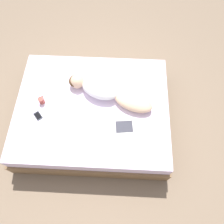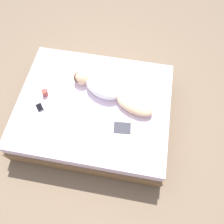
{
  "view_description": "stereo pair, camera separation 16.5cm",
  "coord_description": "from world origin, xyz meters",
  "px_view_note": "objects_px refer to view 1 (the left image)",
  "views": [
    {
      "loc": [
        -1.39,
        -0.35,
        3.18
      ],
      "look_at": [
        -0.11,
        -0.28,
        0.56
      ],
      "focal_mm": 35.0,
      "sensor_mm": 36.0,
      "label": 1
    },
    {
      "loc": [
        -1.37,
        -0.51,
        3.18
      ],
      "look_at": [
        -0.11,
        -0.28,
        0.56
      ],
      "focal_mm": 35.0,
      "sensor_mm": 36.0,
      "label": 2
    }
  ],
  "objects_px": {
    "person": "(106,92)",
    "coffee_mug": "(41,100)",
    "cell_phone": "(38,116)",
    "open_magazine": "(125,136)"
  },
  "relations": [
    {
      "from": "person",
      "to": "coffee_mug",
      "type": "bearing_deg",
      "value": 119.28
    },
    {
      "from": "cell_phone",
      "to": "person",
      "type": "bearing_deg",
      "value": -17.8
    },
    {
      "from": "open_magazine",
      "to": "cell_phone",
      "type": "distance_m",
      "value": 1.2
    },
    {
      "from": "open_magazine",
      "to": "cell_phone",
      "type": "relative_size",
      "value": 3.57
    },
    {
      "from": "person",
      "to": "cell_phone",
      "type": "distance_m",
      "value": 0.98
    },
    {
      "from": "open_magazine",
      "to": "cell_phone",
      "type": "height_order",
      "value": "same"
    },
    {
      "from": "person",
      "to": "open_magazine",
      "type": "distance_m",
      "value": 0.66
    },
    {
      "from": "person",
      "to": "coffee_mug",
      "type": "xyz_separation_m",
      "value": [
        -0.15,
        0.89,
        -0.05
      ]
    },
    {
      "from": "person",
      "to": "open_magazine",
      "type": "xyz_separation_m",
      "value": [
        -0.59,
        -0.27,
        -0.09
      ]
    },
    {
      "from": "person",
      "to": "open_magazine",
      "type": "height_order",
      "value": "person"
    }
  ]
}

